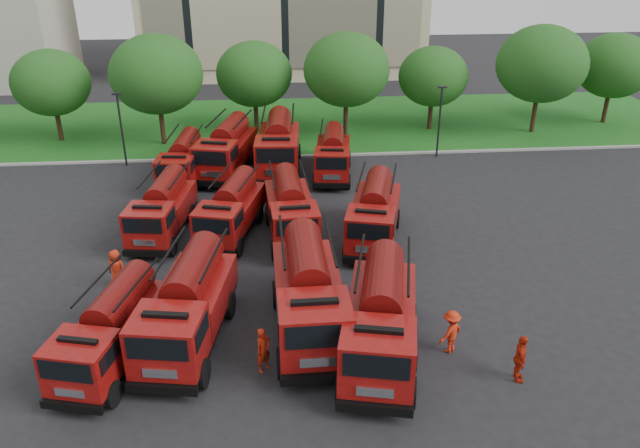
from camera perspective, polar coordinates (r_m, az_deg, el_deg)
The scene contains 30 objects.
ground at distance 29.02m, azimuth -4.08°, elevation -6.02°, with size 140.00×140.00×0.00m, color black.
lawn at distance 52.89m, azimuth -4.69°, elevation 9.08°, with size 70.00×16.00×0.12m, color #154F15.
curb at distance 45.19m, azimuth -4.57°, elevation 6.13°, with size 70.00×0.30×0.14m, color gray.
tree_1 at distance 51.38m, azimuth -23.37°, elevation 11.77°, with size 5.71×5.71×6.98m.
tree_2 at distance 47.87m, azimuth -14.73°, elevation 13.10°, with size 6.72×6.72×8.22m.
tree_3 at distance 49.80m, azimuth -6.04°, elevation 13.47°, with size 5.88×5.88×7.19m.
tree_4 at distance 48.58m, azimuth 2.44°, elevation 13.92°, with size 6.55×6.55×8.01m.
tree_5 at distance 51.07m, azimuth 10.31°, elevation 13.13°, with size 5.46×5.46×6.68m.
tree_6 at distance 52.10m, azimuth 19.61°, elevation 13.62°, with size 6.89×6.89×8.42m.
tree_7 at distance 57.12m, azimuth 25.31°, elevation 12.95°, with size 6.05×6.05×7.39m.
lamp_post_0 at distance 44.77m, azimuth -17.74°, elevation 8.59°, with size 0.60×0.25×5.11m.
lamp_post_1 at distance 45.28m, azimuth 10.89°, elevation 9.55°, with size 0.60×0.25×5.11m.
fire_truck_0 at distance 25.10m, azimuth -18.57°, elevation -9.13°, with size 3.70×6.74×2.91m.
fire_truck_1 at distance 25.32m, azimuth -12.02°, elevation -7.30°, with size 3.74×7.68×3.35m.
fire_truck_2 at distance 25.34m, azimuth -1.02°, elevation -6.38°, with size 2.96×7.82×3.54m.
fire_truck_3 at distance 24.10m, azimuth 5.58°, elevation -8.59°, with size 4.13×7.87×3.41m.
fire_truck_4 at distance 34.35m, azimuth -14.23°, elevation 1.37°, with size 3.17×6.80×2.98m.
fire_truck_5 at distance 33.62m, azimuth -8.13°, elevation 1.34°, with size 3.78×6.78×2.93m.
fire_truck_6 at distance 33.11m, azimuth -2.69°, elevation 1.34°, with size 2.82×6.94×3.10m.
fire_truck_7 at distance 32.74m, azimuth 4.98°, elevation 1.00°, with size 4.00×7.22×3.12m.
fire_truck_8 at distance 41.14m, azimuth -12.40°, elevation 5.64°, with size 2.85×6.60×2.92m.
fire_truck_9 at distance 42.29m, azimuth -8.56°, elevation 6.83°, with size 4.17×7.73×3.35m.
fire_truck_10 at distance 42.19m, azimuth -3.83°, elevation 7.19°, with size 3.30×8.03×3.58m.
fire_truck_11 at distance 41.39m, azimuth 1.18°, elevation 6.38°, with size 3.01×6.62×2.91m.
firefighter_0 at distance 24.39m, azimuth -5.12°, elevation -13.11°, with size 0.67×0.49×1.83m, color #B0230D.
firefighter_1 at distance 24.63m, azimuth -12.75°, elevation -13.32°, with size 0.76×0.42×1.56m, color #B0230D.
firefighter_2 at distance 24.94m, azimuth 17.53°, elevation -13.42°, with size 1.15×0.65×1.95m, color #B0230D.
firefighter_3 at distance 25.71m, azimuth 11.69°, elevation -11.28°, with size 1.19×0.61×1.84m, color #B0230D.
firefighter_4 at distance 30.65m, azimuth -17.88°, elevation -5.46°, with size 0.93×0.61×1.90m, color #B0230D.
firefighter_5 at distance 31.43m, azimuth 3.84°, elevation -3.30°, with size 1.70×0.73×1.83m, color #B0230D.
Camera 1 is at (-0.04, -24.64, 15.33)m, focal length 35.00 mm.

